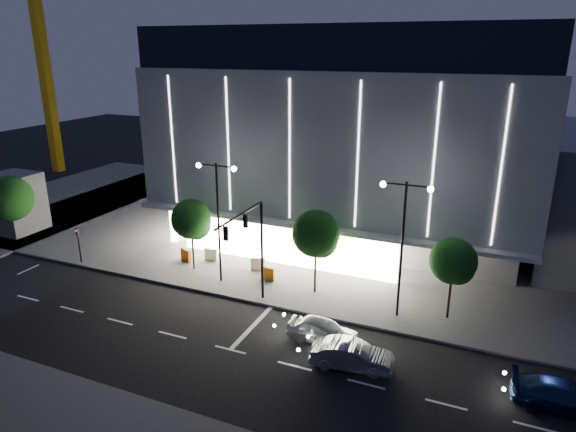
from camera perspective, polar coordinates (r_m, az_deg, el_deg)
The scene contains 19 objects.
ground at distance 32.62m, azimuth -8.23°, elevation -12.41°, with size 160.00×160.00×0.00m, color black.
sidewalk_museum at distance 51.43m, azimuth 10.68°, elevation -0.68°, with size 70.00×40.00×0.15m, color #474747.
sidewalk_west at distance 58.68m, azimuth -28.67°, elevation -0.29°, with size 16.00×50.00×0.15m, color #474747.
museum at distance 48.09m, azimuth 8.49°, elevation 9.43°, with size 30.00×25.80×18.00m.
traffic_mast at distance 32.59m, azimuth -4.09°, elevation -2.46°, with size 0.33×5.89×7.07m.
street_lamp_west at distance 36.35m, azimuth -7.81°, elevation 1.19°, with size 3.16×0.36×9.00m.
street_lamp_east at distance 31.91m, azimuth 12.68°, elevation -1.56°, with size 3.16×0.36×9.00m.
ped_signal_far at distance 43.79m, azimuth -22.24°, elevation -2.68°, with size 0.22×0.24×3.00m.
tower_crane at distance 76.33m, azimuth -25.60°, elevation 19.65°, with size 32.00×2.00×28.50m.
tree_left at distance 39.29m, azimuth -10.66°, elevation -0.59°, with size 3.02×3.02×5.72m.
tree_mid at distance 34.84m, azimuth 3.16°, elevation -2.25°, with size 3.25×3.25×6.15m.
tree_right at distance 33.26m, azimuth 17.90°, elevation -5.03°, with size 2.91×2.91×5.51m.
car_lead at distance 30.90m, azimuth 3.87°, elevation -12.56°, with size 1.72×4.28×1.46m, color #ADB0B5.
car_second at distance 28.86m, azimuth 7.11°, elevation -15.12°, with size 1.55×4.46×1.47m, color #AEB0B6.
car_third at distance 29.14m, azimuth 28.47°, elevation -17.17°, with size 2.00×4.92×1.43m, color navy.
barrier_a at distance 42.09m, azimuth -11.30°, elevation -4.26°, with size 1.10×0.25×1.00m, color #C5550A.
barrier_b at distance 41.79m, azimuth -8.53°, elevation -4.26°, with size 1.10×0.25×1.00m, color white.
barrier_c at distance 38.04m, azimuth -2.24°, elevation -6.41°, with size 1.10×0.25×1.00m, color orange.
barrier_d at distance 39.66m, azimuth -3.36°, elevation -5.35°, with size 1.10×0.25×1.00m, color silver.
Camera 1 is at (15.15, -23.64, 16.60)m, focal length 32.00 mm.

